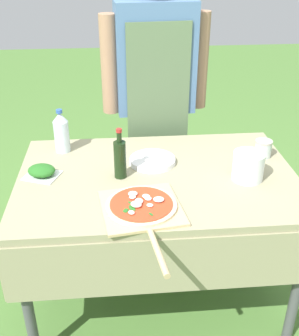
% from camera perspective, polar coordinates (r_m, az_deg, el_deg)
% --- Properties ---
extents(ground_plane, '(12.00, 12.00, 0.00)m').
position_cam_1_polar(ground_plane, '(2.49, 0.95, -16.20)').
color(ground_plane, '#517F38').
extents(prep_table, '(1.35, 0.91, 0.75)m').
position_cam_1_polar(prep_table, '(2.07, 1.09, -3.06)').
color(prep_table, gray).
rests_on(prep_table, ground).
extents(person_cook, '(0.63, 0.24, 1.67)m').
position_cam_1_polar(person_cook, '(2.53, 0.78, 11.09)').
color(person_cook, '#70604C').
rests_on(person_cook, ground).
extents(pizza_on_peel, '(0.37, 0.60, 0.06)m').
position_cam_1_polar(pizza_on_peel, '(1.76, -1.02, -5.42)').
color(pizza_on_peel, '#D1B27F').
rests_on(pizza_on_peel, prep_table).
extents(oil_bottle, '(0.06, 0.06, 0.25)m').
position_cam_1_polar(oil_bottle, '(1.97, -4.02, 1.27)').
color(oil_bottle, black).
rests_on(oil_bottle, prep_table).
extents(water_bottle, '(0.08, 0.08, 0.23)m').
position_cam_1_polar(water_bottle, '(2.25, -11.85, 4.78)').
color(water_bottle, silver).
rests_on(water_bottle, prep_table).
extents(herb_container, '(0.19, 0.18, 0.06)m').
position_cam_1_polar(herb_container, '(2.07, -14.40, -0.42)').
color(herb_container, silver).
rests_on(herb_container, prep_table).
extents(mixing_tub, '(0.15, 0.15, 0.13)m').
position_cam_1_polar(mixing_tub, '(2.02, 13.22, 0.26)').
color(mixing_tub, silver).
rests_on(mixing_tub, prep_table).
extents(plate_stack, '(0.24, 0.24, 0.02)m').
position_cam_1_polar(plate_stack, '(2.13, 0.40, 1.01)').
color(plate_stack, white).
rests_on(plate_stack, prep_table).
extents(sauce_jar, '(0.09, 0.09, 0.09)m').
position_cam_1_polar(sauce_jar, '(2.26, 15.12, 2.44)').
color(sauce_jar, silver).
rests_on(sauce_jar, prep_table).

